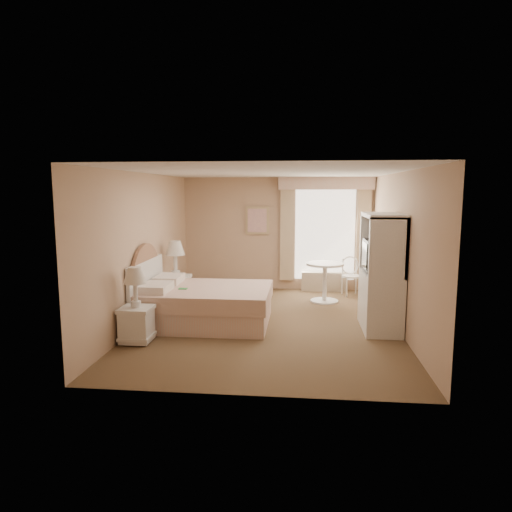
# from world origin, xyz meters

# --- Properties ---
(room) EXTENTS (4.21, 5.51, 2.51)m
(room) POSITION_xyz_m (0.00, 0.00, 1.25)
(room) COLOR brown
(room) RESTS_ON ground
(window) EXTENTS (2.05, 0.22, 2.51)m
(window) POSITION_xyz_m (1.05, 2.65, 1.34)
(window) COLOR white
(window) RESTS_ON room
(framed_art) EXTENTS (0.52, 0.04, 0.62)m
(framed_art) POSITION_xyz_m (-0.45, 2.71, 1.55)
(framed_art) COLOR tan
(framed_art) RESTS_ON room
(bed) EXTENTS (2.11, 1.62, 1.44)m
(bed) POSITION_xyz_m (-1.12, -0.11, 0.35)
(bed) COLOR #E3A893
(bed) RESTS_ON room
(nightstand_near) EXTENTS (0.45, 0.45, 1.10)m
(nightstand_near) POSITION_xyz_m (-1.84, -1.16, 0.42)
(nightstand_near) COLOR white
(nightstand_near) RESTS_ON room
(nightstand_far) EXTENTS (0.51, 0.51, 1.25)m
(nightstand_far) POSITION_xyz_m (-1.84, 0.95, 0.47)
(nightstand_far) COLOR white
(nightstand_far) RESTS_ON room
(round_table) EXTENTS (0.74, 0.74, 0.79)m
(round_table) POSITION_xyz_m (1.01, 1.61, 0.52)
(round_table) COLOR silver
(round_table) RESTS_ON room
(cafe_chair) EXTENTS (0.48, 0.48, 0.82)m
(cafe_chair) POSITION_xyz_m (1.59, 2.28, 0.48)
(cafe_chair) COLOR silver
(cafe_chair) RESTS_ON room
(armoire) EXTENTS (0.56, 1.12, 1.86)m
(armoire) POSITION_xyz_m (1.81, -0.13, 0.77)
(armoire) COLOR white
(armoire) RESTS_ON room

